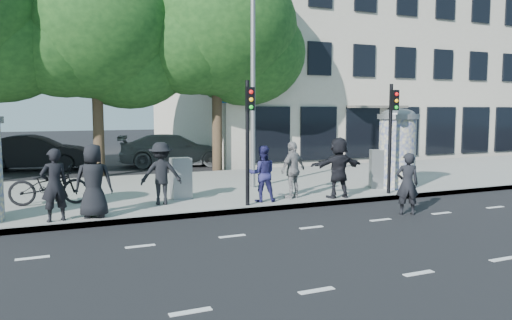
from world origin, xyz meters
name	(u,v)px	position (x,y,z in m)	size (l,w,h in m)	color
ground	(345,242)	(0.00, 0.00, 0.00)	(120.00, 120.00, 0.00)	black
sidewalk	(223,187)	(0.00, 7.50, 0.07)	(40.00, 8.00, 0.15)	gray
curb	(272,208)	(0.00, 3.55, 0.07)	(40.00, 0.10, 0.16)	slate
lane_dash_near	(419,273)	(0.00, -2.20, 0.00)	(32.00, 0.12, 0.01)	silver
lane_dash_far	(311,228)	(0.00, 1.40, 0.00)	(32.00, 0.12, 0.01)	silver
ad_column_right	(397,146)	(5.20, 4.70, 1.54)	(1.36, 1.36, 2.65)	beige
traffic_pole_near	(248,130)	(-0.60, 3.79, 2.23)	(0.22, 0.31, 3.40)	black
traffic_pole_far	(391,127)	(4.20, 3.79, 2.23)	(0.22, 0.31, 3.40)	black
street_lamp	(254,47)	(0.80, 6.63, 4.79)	(0.25, 0.93, 8.00)	slate
tree_near_left	(95,27)	(-3.50, 12.70, 6.06)	(6.80, 6.80, 8.97)	#38281C
tree_center	(216,27)	(1.50, 12.30, 6.31)	(7.00, 7.00, 9.30)	#38281C
building	(328,60)	(12.00, 19.99, 5.99)	(20.30, 15.85, 12.00)	#BFB4A0
ped_a	(93,181)	(-4.62, 3.91, 1.05)	(0.88, 0.57, 1.80)	black
ped_b	(54,185)	(-5.50, 3.85, 1.01)	(0.63, 0.41, 1.72)	black
ped_c	(262,174)	(0.00, 4.19, 0.95)	(0.78, 0.61, 1.60)	navy
ped_d	(161,173)	(-2.73, 4.92, 1.01)	(1.12, 0.64, 1.73)	black
ped_e	(293,170)	(1.04, 4.30, 0.99)	(0.99, 0.56, 1.69)	gray
ped_f	(338,167)	(2.33, 3.85, 1.05)	(1.68, 0.60, 1.81)	black
man_road	(407,184)	(3.05, 1.67, 0.82)	(0.60, 0.39, 1.64)	black
bicycle	(49,185)	(-5.58, 6.10, 0.70)	(2.08, 0.72, 1.09)	black
cabinet_left	(181,178)	(-2.00, 5.60, 0.75)	(0.58, 0.42, 1.21)	gray
cabinet_right	(379,169)	(4.61, 4.86, 0.79)	(0.61, 0.44, 1.28)	slate
car_mid	(35,153)	(-5.92, 16.13, 0.80)	(4.85, 1.69, 1.60)	black
car_right	(175,150)	(0.35, 15.32, 0.77)	(5.33, 2.17, 1.55)	slate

